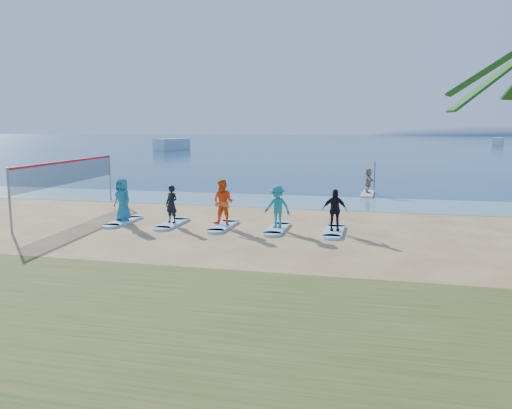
% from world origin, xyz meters
% --- Properties ---
extents(ground, '(600.00, 600.00, 0.00)m').
position_xyz_m(ground, '(0.00, 0.00, 0.00)').
color(ground, tan).
rests_on(ground, ground).
extents(shallow_water, '(600.00, 600.00, 0.00)m').
position_xyz_m(shallow_water, '(0.00, 10.50, 0.01)').
color(shallow_water, teal).
rests_on(shallow_water, ground).
extents(ocean, '(600.00, 600.00, 0.00)m').
position_xyz_m(ocean, '(0.00, 160.00, 0.01)').
color(ocean, navy).
rests_on(ocean, ground).
extents(volleyball_net, '(1.01, 9.04, 2.50)m').
position_xyz_m(volleyball_net, '(-9.93, 4.38, 1.90)').
color(volleyball_net, gray).
rests_on(volleyball_net, ground).
extents(paddleboard, '(0.84, 3.03, 0.12)m').
position_xyz_m(paddleboard, '(3.53, 14.38, 0.06)').
color(paddleboard, silver).
rests_on(paddleboard, ground).
extents(paddleboarder, '(0.66, 1.42, 1.47)m').
position_xyz_m(paddleboarder, '(3.53, 14.38, 0.86)').
color(paddleboarder, tan).
rests_on(paddleboarder, paddleboard).
extents(boat_offshore_a, '(4.28, 8.79, 2.10)m').
position_xyz_m(boat_offshore_a, '(-33.13, 71.09, 0.00)').
color(boat_offshore_a, silver).
rests_on(boat_offshore_a, ground).
extents(boat_offshore_b, '(3.65, 6.02, 1.82)m').
position_xyz_m(boat_offshore_b, '(32.37, 115.34, 0.00)').
color(boat_offshore_b, silver).
rests_on(boat_offshore_b, ground).
extents(surfboard_0, '(0.70, 2.20, 0.09)m').
position_xyz_m(surfboard_0, '(-6.36, 2.81, 0.04)').
color(surfboard_0, '#9FDCF7').
rests_on(surfboard_0, ground).
extents(student_0, '(1.01, 0.84, 1.78)m').
position_xyz_m(student_0, '(-6.36, 2.81, 0.98)').
color(student_0, teal).
rests_on(student_0, surfboard_0).
extents(surfboard_1, '(0.70, 2.20, 0.09)m').
position_xyz_m(surfboard_1, '(-4.15, 2.81, 0.04)').
color(surfboard_1, '#9FDCF7').
rests_on(surfboard_1, ground).
extents(student_1, '(0.65, 0.53, 1.54)m').
position_xyz_m(student_1, '(-4.15, 2.81, 0.86)').
color(student_1, black).
rests_on(student_1, surfboard_1).
extents(surfboard_2, '(0.70, 2.20, 0.09)m').
position_xyz_m(surfboard_2, '(-1.95, 2.81, 0.04)').
color(surfboard_2, '#9FDCF7').
rests_on(surfboard_2, ground).
extents(student_2, '(1.01, 0.85, 1.83)m').
position_xyz_m(student_2, '(-1.95, 2.81, 1.01)').
color(student_2, '#F25A19').
rests_on(student_2, surfboard_2).
extents(surfboard_3, '(0.70, 2.20, 0.09)m').
position_xyz_m(surfboard_3, '(0.26, 2.81, 0.04)').
color(surfboard_3, '#9FDCF7').
rests_on(surfboard_3, ground).
extents(student_3, '(1.18, 0.84, 1.66)m').
position_xyz_m(student_3, '(0.26, 2.81, 0.92)').
color(student_3, teal).
rests_on(student_3, surfboard_3).
extents(surfboard_4, '(0.70, 2.20, 0.09)m').
position_xyz_m(surfboard_4, '(2.47, 2.81, 0.04)').
color(surfboard_4, '#9FDCF7').
rests_on(surfboard_4, ground).
extents(student_4, '(0.97, 0.51, 1.58)m').
position_xyz_m(student_4, '(2.47, 2.81, 0.88)').
color(student_4, black).
rests_on(student_4, surfboard_4).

